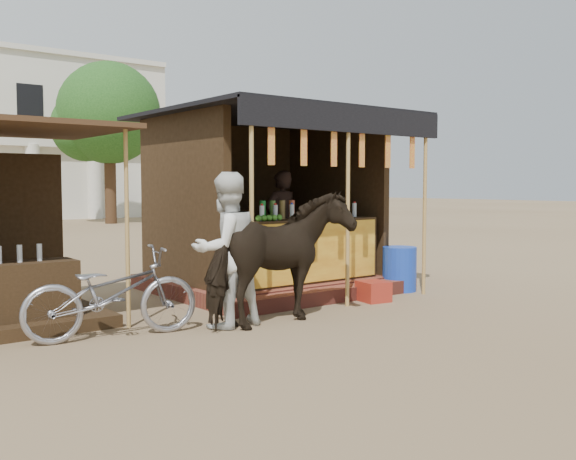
# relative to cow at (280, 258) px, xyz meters

# --- Properties ---
(ground) EXTENTS (120.00, 120.00, 0.00)m
(ground) POSITION_rel_cow_xyz_m (0.45, -1.17, -0.80)
(ground) COLOR #846B4C
(ground) RESTS_ON ground
(main_stall) EXTENTS (3.60, 3.61, 2.78)m
(main_stall) POSITION_rel_cow_xyz_m (1.47, 2.18, 0.22)
(main_stall) COLOR brown
(main_stall) RESTS_ON ground
(cow) EXTENTS (1.98, 1.07, 1.61)m
(cow) POSITION_rel_cow_xyz_m (0.00, 0.00, 0.00)
(cow) COLOR black
(cow) RESTS_ON ground
(motorbike) EXTENTS (1.98, 0.98, 1.00)m
(motorbike) POSITION_rel_cow_xyz_m (-1.86, 0.59, -0.30)
(motorbike) COLOR #929199
(motorbike) RESTS_ON ground
(bystander) EXTENTS (0.93, 0.75, 1.83)m
(bystander) POSITION_rel_cow_xyz_m (-0.57, 0.30, 0.11)
(bystander) COLOR silver
(bystander) RESTS_ON ground
(blue_barrel) EXTENTS (0.65, 0.65, 0.70)m
(blue_barrel) POSITION_rel_cow_xyz_m (3.00, 0.83, -0.45)
(blue_barrel) COLOR #173AB0
(blue_barrel) RESTS_ON ground
(red_crate) EXTENTS (0.44, 0.47, 0.29)m
(red_crate) POSITION_rel_cow_xyz_m (2.01, 0.42, -0.66)
(red_crate) COLOR maroon
(red_crate) RESTS_ON ground
(cooler) EXTENTS (0.65, 0.46, 0.46)m
(cooler) POSITION_rel_cow_xyz_m (2.26, 1.43, -0.57)
(cooler) COLOR #1A7527
(cooler) RESTS_ON ground
(tree) EXTENTS (4.50, 4.40, 7.00)m
(tree) POSITION_rel_cow_xyz_m (6.26, 20.97, 3.83)
(tree) COLOR #382314
(tree) RESTS_ON ground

